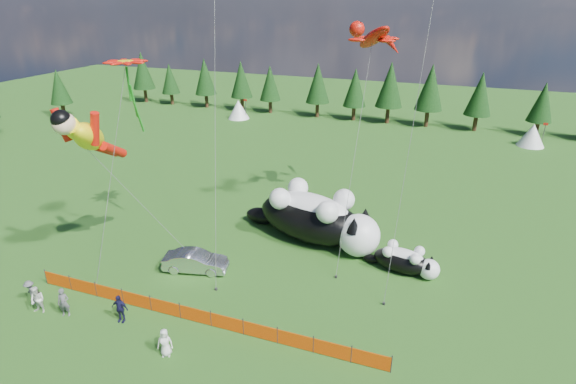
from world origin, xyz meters
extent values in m
plane|color=#0D380A|center=(0.00, 0.00, 0.00)|extent=(160.00, 160.00, 0.00)
cylinder|color=#262626|center=(-11.00, -3.00, 0.55)|extent=(0.06, 0.06, 1.10)
cylinder|color=#262626|center=(-9.00, -3.00, 0.55)|extent=(0.06, 0.06, 1.10)
cylinder|color=#262626|center=(-7.00, -3.00, 0.55)|extent=(0.06, 0.06, 1.10)
cylinder|color=#262626|center=(-5.00, -3.00, 0.55)|extent=(0.06, 0.06, 1.10)
cylinder|color=#262626|center=(-3.00, -3.00, 0.55)|extent=(0.06, 0.06, 1.10)
cylinder|color=#262626|center=(-1.00, -3.00, 0.55)|extent=(0.06, 0.06, 1.10)
cylinder|color=#262626|center=(1.00, -3.00, 0.55)|extent=(0.06, 0.06, 1.10)
cylinder|color=#262626|center=(3.00, -3.00, 0.55)|extent=(0.06, 0.06, 1.10)
cylinder|color=#262626|center=(5.00, -3.00, 0.55)|extent=(0.06, 0.06, 1.10)
cylinder|color=#262626|center=(7.00, -3.00, 0.55)|extent=(0.06, 0.06, 1.10)
cylinder|color=#262626|center=(9.00, -3.00, 0.55)|extent=(0.06, 0.06, 1.10)
cylinder|color=#262626|center=(11.00, -3.00, 0.55)|extent=(0.06, 0.06, 1.10)
cube|color=#D64204|center=(-10.00, -3.00, 0.50)|extent=(2.00, 0.04, 0.90)
cube|color=#D64204|center=(-8.00, -3.00, 0.50)|extent=(2.00, 0.04, 0.90)
cube|color=#D64204|center=(-6.00, -3.00, 0.50)|extent=(2.00, 0.04, 0.90)
cube|color=#D64204|center=(-4.00, -3.00, 0.50)|extent=(2.00, 0.04, 0.90)
cube|color=#D64204|center=(-2.00, -3.00, 0.50)|extent=(2.00, 0.04, 0.90)
cube|color=#D64204|center=(0.00, -3.00, 0.50)|extent=(2.00, 0.04, 0.90)
cube|color=#D64204|center=(2.00, -3.00, 0.50)|extent=(2.00, 0.04, 0.90)
cube|color=#D64204|center=(4.00, -3.00, 0.50)|extent=(2.00, 0.04, 0.90)
cube|color=#D64204|center=(6.00, -3.00, 0.50)|extent=(2.00, 0.04, 0.90)
cube|color=#D64204|center=(8.00, -3.00, 0.50)|extent=(2.00, 0.04, 0.90)
cube|color=#D64204|center=(10.00, -3.00, 0.50)|extent=(2.00, 0.04, 0.90)
ellipsoid|color=black|center=(3.22, 8.45, 1.72)|extent=(9.32, 5.96, 3.44)
ellipsoid|color=white|center=(3.22, 8.45, 2.58)|extent=(7.00, 4.34, 2.11)
sphere|color=white|center=(7.13, 7.49, 1.53)|extent=(3.06, 3.06, 3.06)
sphere|color=#E15782|center=(8.39, 7.18, 1.53)|extent=(0.43, 0.43, 0.43)
ellipsoid|color=black|center=(-1.24, 9.55, 0.67)|extent=(2.92, 1.94, 1.34)
cone|color=black|center=(6.91, 6.60, 2.76)|extent=(1.07, 1.07, 1.07)
cone|color=black|center=(7.35, 8.38, 2.76)|extent=(1.07, 1.07, 1.07)
sphere|color=white|center=(5.56, 9.15, 3.35)|extent=(1.61, 1.61, 1.61)
sphere|color=white|center=(4.97, 6.74, 3.35)|extent=(1.61, 1.61, 1.61)
sphere|color=white|center=(1.66, 10.11, 3.35)|extent=(1.61, 1.61, 1.61)
sphere|color=white|center=(1.07, 7.70, 3.35)|extent=(1.61, 1.61, 1.61)
ellipsoid|color=black|center=(10.36, 6.35, 0.78)|extent=(4.13, 2.42, 1.55)
ellipsoid|color=white|center=(10.36, 6.35, 1.17)|extent=(3.11, 1.76, 0.95)
sphere|color=white|center=(12.15, 6.05, 0.69)|extent=(1.38, 1.38, 1.38)
sphere|color=#E15782|center=(12.73, 5.96, 0.69)|extent=(0.19, 0.19, 0.19)
ellipsoid|color=black|center=(8.31, 6.69, 0.30)|extent=(1.29, 0.79, 0.60)
cone|color=black|center=(12.08, 5.64, 1.24)|extent=(0.48, 0.48, 0.48)
cone|color=black|center=(12.21, 6.46, 1.24)|extent=(0.48, 0.48, 0.48)
sphere|color=white|center=(11.39, 6.75, 1.51)|extent=(0.73, 0.73, 0.73)
sphere|color=white|center=(11.20, 5.64, 1.51)|extent=(0.73, 0.73, 0.73)
sphere|color=white|center=(9.60, 7.04, 1.51)|extent=(0.73, 0.73, 0.73)
sphere|color=white|center=(9.41, 5.94, 1.51)|extent=(0.73, 0.73, 0.73)
imported|color=silver|center=(-2.73, 1.64, 0.71)|extent=(4.57, 2.49, 1.43)
imported|color=#535358|center=(-7.43, -5.05, 0.90)|extent=(0.77, 0.65, 1.81)
imported|color=silver|center=(-9.08, -5.35, 0.86)|extent=(0.89, 0.58, 1.73)
imported|color=#161539|center=(-4.06, -4.36, 0.87)|extent=(1.07, 0.61, 1.75)
imported|color=#535358|center=(-10.19, -4.87, 0.79)|extent=(1.15, 0.97, 1.58)
imported|color=silver|center=(-0.13, -5.75, 0.81)|extent=(0.92, 0.78, 1.61)
cylinder|color=#595959|center=(-5.55, 1.08, 4.78)|extent=(0.03, 0.03, 10.87)
cube|color=#262626|center=(-3.02, 2.41, 0.08)|extent=(0.15, 0.15, 0.16)
cylinder|color=#595959|center=(6.39, 8.16, 7.31)|extent=(0.03, 0.03, 16.53)
cube|color=#262626|center=(6.42, 4.03, 0.08)|extent=(0.15, 0.15, 0.16)
cylinder|color=#595959|center=(-7.30, 0.12, 6.78)|extent=(0.03, 0.03, 14.27)
cube|color=#262626|center=(-7.52, -2.51, 0.08)|extent=(0.15, 0.15, 0.16)
cube|color=#18841A|center=(-7.08, 2.75, 11.00)|extent=(0.19, 0.19, 4.24)
cylinder|color=#595959|center=(-1.73, 3.67, 8.82)|extent=(0.03, 0.03, 18.94)
cube|color=#262626|center=(-0.39, 0.10, 0.08)|extent=(0.15, 0.15, 0.16)
cylinder|color=#595959|center=(10.11, 5.68, 10.21)|extent=(0.03, 0.03, 21.24)
cube|color=#262626|center=(9.84, 2.27, 0.08)|extent=(0.15, 0.15, 0.16)
camera|label=1|loc=(11.95, -20.49, 17.11)|focal=28.00mm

